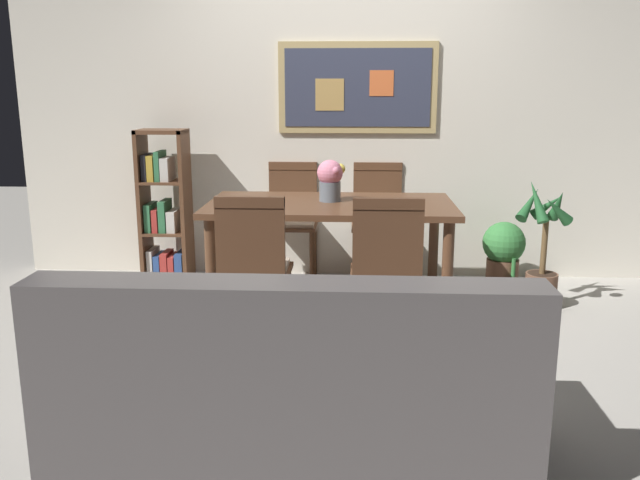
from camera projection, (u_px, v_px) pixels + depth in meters
ground_plane at (342, 340)px, 3.97m from camera, size 12.00×12.00×0.00m
wall_back_with_painting at (348, 111)px, 5.13m from camera, size 5.20×0.14×2.60m
dining_table at (330, 216)px, 4.40m from camera, size 1.63×0.90×0.74m
dining_chair_near_right at (386, 261)px, 3.68m from camera, size 0.40×0.41×0.91m
dining_chair_far_left at (292, 211)px, 5.17m from camera, size 0.40×0.41×0.91m
dining_chair_near_left at (254, 259)px, 3.73m from camera, size 0.40×0.41×0.91m
dining_chair_far_right at (377, 211)px, 5.15m from camera, size 0.40×0.41×0.91m
leather_couch at (291, 392)px, 2.60m from camera, size 1.80×0.84×0.84m
bookshelf at (164, 214)px, 5.07m from camera, size 0.36×0.28×1.18m
potted_ivy at (503, 252)px, 4.93m from camera, size 0.32×0.32×0.54m
potted_palm at (542, 256)px, 4.48m from camera, size 0.37×0.39×0.89m
flower_vase at (330, 178)px, 4.40m from camera, size 0.19×0.18×0.28m
tv_remote at (397, 205)px, 4.23m from camera, size 0.16×0.11×0.02m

